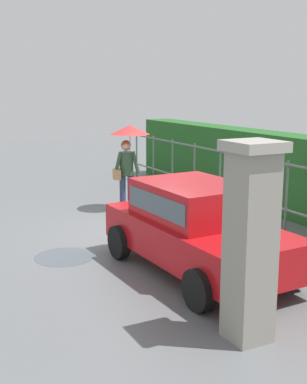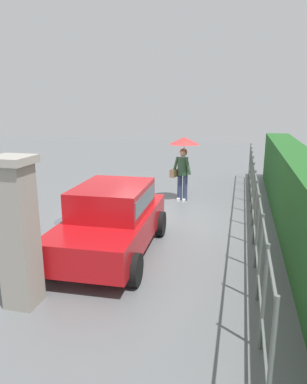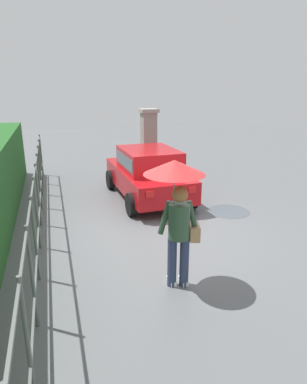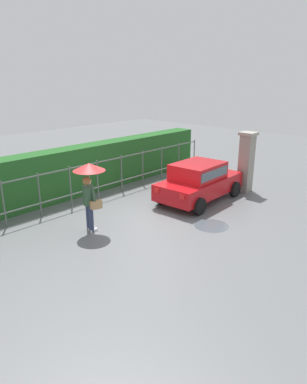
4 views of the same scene
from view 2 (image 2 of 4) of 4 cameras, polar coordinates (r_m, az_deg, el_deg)
name	(u,v)px [view 2 (image 2 of 4)]	position (r m, az deg, el deg)	size (l,w,h in m)	color
ground_plane	(155,219)	(9.91, 0.17, -4.43)	(40.00, 40.00, 0.00)	slate
car	(112,217)	(7.62, -6.71, -4.00)	(3.79, 1.98, 1.48)	#B71116
pedestrian	(183,154)	(11.47, 4.82, 6.14)	(0.96, 0.96, 2.10)	#2D3856
gate_pillar	(18,232)	(5.88, -20.98, -6.01)	(0.60, 0.60, 2.42)	gray
fence_section	(254,196)	(9.50, 15.86, -0.62)	(12.37, 0.05, 1.50)	#59605B
hedge_row	(298,194)	(9.57, 22.22, -0.28)	(13.32, 0.90, 1.90)	#235B23
puddle_near	(75,221)	(10.00, -12.59, -4.60)	(1.09, 1.09, 0.00)	#4C545B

